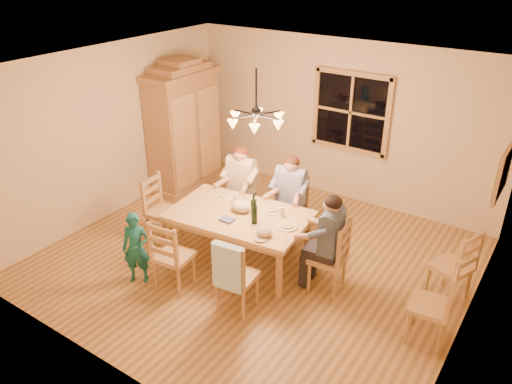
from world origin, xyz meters
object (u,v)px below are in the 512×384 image
Objects in this scene: chair_end_right at (327,268)px; child at (136,248)px; armoire at (184,130)px; chair_far_left at (241,208)px; chair_spare_back at (449,277)px; chair_near_right at (237,287)px; wine_bottle_b at (254,212)px; chair_far_right at (289,221)px; adult_slate_man at (330,232)px; chair_spare_front at (427,316)px; chandelier at (256,119)px; dining_table at (239,220)px; adult_woman at (241,177)px; chair_end_left at (164,221)px; adult_plaid_man at (290,188)px; wine_bottle_a at (254,205)px; chair_near_left at (175,266)px.

child reaches higher than chair_end_right.
armoire is 1.97m from chair_far_left.
armoire is 2.32× the size of chair_spare_back.
chair_near_right is 0.99m from wine_bottle_b.
chair_far_right is at bearing -180.00° from chair_far_left.
chair_far_left is 3.00× the size of wine_bottle_b.
chair_spare_front is (1.35, -0.22, -0.54)m from adult_slate_man.
chandelier is at bearing 131.52° from chair_far_left.
armoire is at bearing 146.62° from dining_table.
adult_woman is 1.97m from child.
adult_slate_man is at bearing 153.43° from chair_far_left.
chair_near_right is 1.00× the size of chair_spare_back.
child is (-1.11, -2.01, 0.19)m from chair_far_right.
chair_near_right is 1.00× the size of chair_end_left.
wine_bottle_a is (-0.06, -0.86, 0.08)m from adult_plaid_man.
adult_slate_man is at bearing 46.74° from chair_near_right.
wine_bottle_a reaches higher than child.
chair_far_right is 2.30m from child.
child reaches higher than chair_end_left.
chair_spare_front is at bearing -105.23° from chair_end_right.
chair_near_left and chair_spare_front have the same top height.
adult_slate_man is (1.83, -0.68, 0.54)m from chair_far_left.
chair_near_left is at bearing 64.80° from adult_plaid_man.
chair_end_left is at bearing 46.74° from adult_woman.
chandelier is 2.33× the size of wine_bottle_b.
armoire is 2.85m from wine_bottle_a.
adult_slate_man is at bearing 4.83° from wine_bottle_a.
chair_end_left is 3.00× the size of wine_bottle_b.
chair_spare_back is (3.18, -0.01, 0.00)m from chair_far_left.
chair_far_left is at bearing 49.86° from child.
chair_spare_back is (2.31, 0.90, -0.62)m from wine_bottle_b.
chair_far_left is at bearing 0.00° from adult_plaid_man.
chair_far_right is at bearing 29.55° from child.
chandelier reaches higher than dining_table.
chandelier is 0.77× the size of child.
chandelier is at bearing 77.42° from chair_spare_front.
dining_table is at bearing 90.00° from chair_end_right.
chair_far_left is 0.98m from adult_plaid_man.
chair_far_left is 1.00× the size of chair_far_right.
armoire is at bearing -155.23° from chair_end_left.
dining_table is 2.65m from chair_spare_front.
adult_woman reaches higher than child.
chair_far_right is at bearing 93.37° from chair_near_right.
wine_bottle_a reaches higher than chair_near_right.
chair_end_right is (1.28, 0.14, -0.36)m from dining_table.
chandelier is at bearing 107.41° from wine_bottle_a.
chair_far_left is 1.00× the size of chair_near_right.
chair_far_right is at bearing 46.64° from chair_end_right.
chandelier reaches higher than chair_spare_back.
chair_near_right is at bearing 117.90° from adult_woman.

